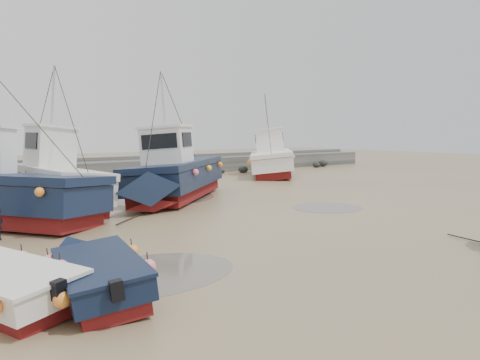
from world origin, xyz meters
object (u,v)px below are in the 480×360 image
object	(u,v)px
dinghy_1	(99,267)
cabin_boat_1	(48,179)
cabin_boat_2	(174,174)
cabin_boat_3	(273,158)

from	to	relation	value
dinghy_1	cabin_boat_1	size ratio (longest dim) A/B	0.57
cabin_boat_2	cabin_boat_3	distance (m)	13.92
dinghy_1	cabin_boat_2	world-z (taller)	cabin_boat_2
cabin_boat_3	dinghy_1	bearing A→B (deg)	-99.23
cabin_boat_1	cabin_boat_2	distance (m)	5.79
cabin_boat_1	cabin_boat_3	world-z (taller)	same
cabin_boat_2	cabin_boat_3	world-z (taller)	same
cabin_boat_1	cabin_boat_2	xyz separation A→B (m)	(5.75, -0.71, -0.05)
cabin_boat_1	cabin_boat_2	world-z (taller)	same
cabin_boat_2	cabin_boat_1	bearing A→B (deg)	40.57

